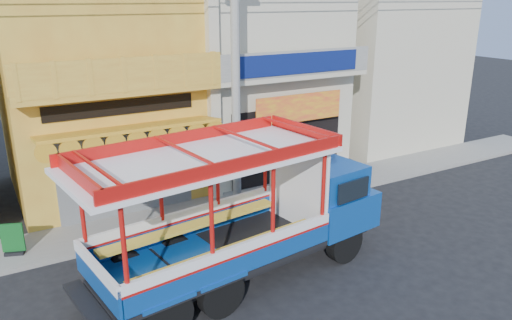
{
  "coord_description": "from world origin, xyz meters",
  "views": [
    {
      "loc": [
        -7.81,
        -9.73,
        6.69
      ],
      "look_at": [
        -0.77,
        2.5,
        2.06
      ],
      "focal_mm": 35.0,
      "sensor_mm": 36.0,
      "label": 1
    }
  ],
  "objects_px": {
    "songthaew_truck": "(259,207)",
    "potted_plant_a": "(313,168)",
    "green_sign": "(13,241)",
    "potted_plant_b": "(324,176)",
    "utility_pole": "(240,56)"
  },
  "relations": [
    {
      "from": "songthaew_truck",
      "to": "potted_plant_a",
      "type": "height_order",
      "value": "songthaew_truck"
    },
    {
      "from": "potted_plant_a",
      "to": "green_sign",
      "type": "bearing_deg",
      "value": 139.82
    },
    {
      "from": "green_sign",
      "to": "potted_plant_b",
      "type": "bearing_deg",
      "value": -0.78
    },
    {
      "from": "green_sign",
      "to": "potted_plant_a",
      "type": "distance_m",
      "value": 10.43
    },
    {
      "from": "utility_pole",
      "to": "potted_plant_b",
      "type": "height_order",
      "value": "utility_pole"
    },
    {
      "from": "songthaew_truck",
      "to": "green_sign",
      "type": "bearing_deg",
      "value": 144.86
    },
    {
      "from": "songthaew_truck",
      "to": "green_sign",
      "type": "relative_size",
      "value": 9.08
    },
    {
      "from": "potted_plant_a",
      "to": "potted_plant_b",
      "type": "bearing_deg",
      "value": -145.93
    },
    {
      "from": "songthaew_truck",
      "to": "green_sign",
      "type": "distance_m",
      "value": 6.68
    },
    {
      "from": "potted_plant_a",
      "to": "potted_plant_b",
      "type": "height_order",
      "value": "potted_plant_a"
    },
    {
      "from": "songthaew_truck",
      "to": "green_sign",
      "type": "xyz_separation_m",
      "value": [
        -5.37,
        3.78,
        -1.26
      ]
    },
    {
      "from": "songthaew_truck",
      "to": "utility_pole",
      "type": "bearing_deg",
      "value": 68.93
    },
    {
      "from": "potted_plant_a",
      "to": "songthaew_truck",
      "type": "bearing_deg",
      "value": 177.69
    },
    {
      "from": "utility_pole",
      "to": "potted_plant_a",
      "type": "relative_size",
      "value": 33.05
    },
    {
      "from": "green_sign",
      "to": "songthaew_truck",
      "type": "bearing_deg",
      "value": -35.14
    }
  ]
}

